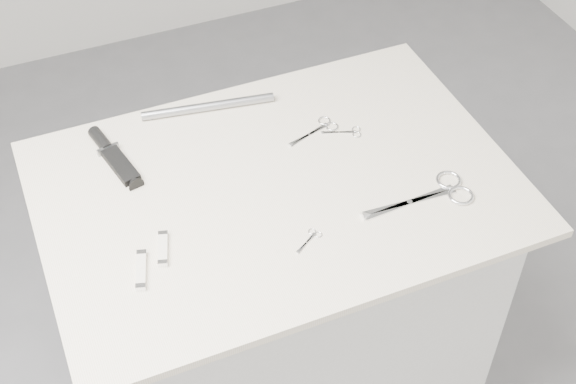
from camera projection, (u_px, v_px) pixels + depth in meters
name	position (u px, v px, depth m)	size (l,w,h in m)	color
plinth	(279.00, 316.00, 2.03)	(0.90, 0.60, 0.90)	beige
display_board	(277.00, 188.00, 1.70)	(1.00, 0.70, 0.02)	beige
large_shears	(439.00, 193.00, 1.67)	(0.24, 0.11, 0.01)	silver
embroidery_scissors_a	(320.00, 128.00, 1.82)	(0.13, 0.07, 0.00)	silver
embroidery_scissors_b	(348.00, 132.00, 1.81)	(0.09, 0.05, 0.00)	silver
tiny_scissors	(310.00, 238.00, 1.59)	(0.07, 0.05, 0.00)	silver
sheathed_knife	(112.00, 154.00, 1.75)	(0.07, 0.20, 0.03)	black
pocket_knife_a	(163.00, 249.00, 1.56)	(0.04, 0.09, 0.01)	beige
pocket_knife_b	(141.00, 270.00, 1.52)	(0.05, 0.10, 0.01)	beige
metal_rail	(208.00, 106.00, 1.86)	(0.02, 0.02, 0.31)	gray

